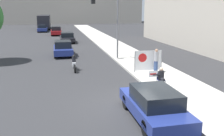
{
  "coord_description": "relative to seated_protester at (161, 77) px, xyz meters",
  "views": [
    {
      "loc": [
        -3.4,
        -10.97,
        4.55
      ],
      "look_at": [
        -0.14,
        3.6,
        1.0
      ],
      "focal_mm": 40.0,
      "sensor_mm": 36.0,
      "label": 1
    }
  ],
  "objects": [
    {
      "name": "motorcycle_on_road",
      "position": [
        -4.53,
        5.84,
        -0.24
      ],
      "size": [
        0.28,
        2.19,
        1.19
      ],
      "color": "silver",
      "rests_on": "ground_plane"
    },
    {
      "name": "car_on_road_midblock",
      "position": [
        -4.26,
        22.38,
        -0.06
      ],
      "size": [
        1.89,
        4.75,
        1.4
      ],
      "color": "black",
      "rests_on": "ground_plane"
    },
    {
      "name": "seated_protester",
      "position": [
        0.0,
        0.0,
        0.0
      ],
      "size": [
        0.98,
        0.77,
        1.16
      ],
      "rotation": [
        0.0,
        0.0,
        -0.11
      ],
      "color": "#474C56",
      "rests_on": "sidewalk_curb"
    },
    {
      "name": "protest_banner",
      "position": [
        0.6,
        3.7,
        0.19
      ],
      "size": [
        2.08,
        0.06,
        1.52
      ],
      "color": "slate",
      "rests_on": "sidewalk_curb"
    },
    {
      "name": "ground_plane",
      "position": [
        -2.34,
        -1.8,
        -0.76
      ],
      "size": [
        160.0,
        160.0,
        0.0
      ],
      "primitive_type": "plane",
      "color": "#303033"
    },
    {
      "name": "city_bus_on_road",
      "position": [
        -8.22,
        47.51,
        1.05
      ],
      "size": [
        2.53,
        11.27,
        3.15
      ],
      "color": "#232328",
      "rests_on": "ground_plane"
    },
    {
      "name": "sidewalk_curb",
      "position": [
        1.11,
        13.2,
        -0.69
      ],
      "size": [
        3.65,
        90.0,
        0.15
      ],
      "primitive_type": "cube",
      "color": "beige",
      "rests_on": "ground_plane"
    },
    {
      "name": "traffic_light_pole",
      "position": [
        -1.14,
        8.97,
        3.35
      ],
      "size": [
        2.5,
        2.26,
        5.95
      ],
      "color": "slate",
      "rests_on": "sidewalk_curb"
    },
    {
      "name": "car_on_road_far_lane",
      "position": [
        -8.36,
        39.76,
        -0.05
      ],
      "size": [
        1.88,
        4.11,
        1.42
      ],
      "color": "navy",
      "rests_on": "ground_plane"
    },
    {
      "name": "car_on_road_distant",
      "position": [
        -5.68,
        32.5,
        -0.0
      ],
      "size": [
        1.82,
        4.32,
        1.55
      ],
      "color": "maroon",
      "rests_on": "ground_plane"
    },
    {
      "name": "parked_car_curbside",
      "position": [
        -1.9,
        -3.65,
        -0.07
      ],
      "size": [
        1.82,
        4.37,
        1.37
      ],
      "color": "navy",
      "rests_on": "ground_plane"
    },
    {
      "name": "jogger_on_sidewalk",
      "position": [
        1.06,
        3.36,
        0.24
      ],
      "size": [
        0.34,
        0.34,
        1.68
      ],
      "rotation": [
        0.0,
        0.0,
        3.02
      ],
      "color": "#334775",
      "rests_on": "sidewalk_curb"
    },
    {
      "name": "car_on_road_nearest",
      "position": [
        -5.14,
        12.24,
        -0.02
      ],
      "size": [
        1.8,
        4.21,
        1.5
      ],
      "color": "navy",
      "rests_on": "ground_plane"
    }
  ]
}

